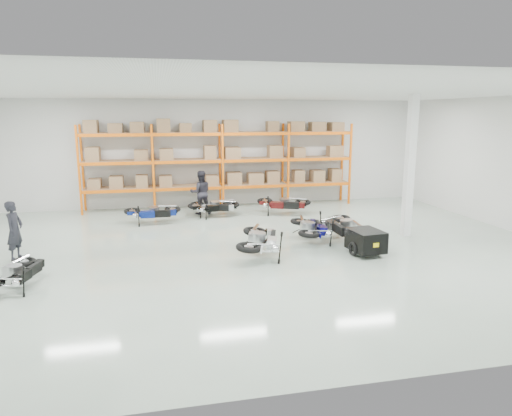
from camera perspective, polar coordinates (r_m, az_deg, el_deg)
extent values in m
plane|color=#A6B9A7|center=(13.39, -0.46, -5.22)|extent=(18.00, 18.00, 0.00)
plane|color=white|center=(12.84, -0.49, 14.39)|extent=(18.00, 18.00, 0.00)
plane|color=silver|center=(19.79, -4.60, 6.84)|extent=(18.00, 0.00, 18.00)
plane|color=silver|center=(6.34, 12.41, -3.51)|extent=(18.00, 0.00, 18.00)
cube|color=orange|center=(18.92, -21.26, 4.36)|extent=(0.08, 0.08, 3.50)
cube|color=orange|center=(19.80, -20.86, 4.67)|extent=(0.08, 0.08, 3.50)
cube|color=orange|center=(18.68, -12.73, 4.78)|extent=(0.08, 0.08, 3.50)
cube|color=orange|center=(19.57, -12.72, 5.08)|extent=(0.08, 0.08, 3.50)
cube|color=orange|center=(18.86, -4.17, 5.09)|extent=(0.08, 0.08, 3.50)
cube|color=orange|center=(19.74, -4.53, 5.38)|extent=(0.08, 0.08, 3.50)
cube|color=orange|center=(19.44, 4.07, 5.29)|extent=(0.08, 0.08, 3.50)
cube|color=orange|center=(20.30, 3.36, 5.56)|extent=(0.08, 0.08, 3.50)
cube|color=orange|center=(20.39, 11.68, 5.37)|extent=(0.08, 0.08, 3.50)
cube|color=orange|center=(21.22, 10.70, 5.64)|extent=(0.08, 0.08, 3.50)
cube|color=orange|center=(18.86, -16.87, 2.02)|extent=(2.70, 0.08, 0.12)
cube|color=orange|center=(19.75, -16.67, 2.44)|extent=(2.70, 0.08, 0.12)
cube|color=#9B7050|center=(19.30, -16.78, 2.44)|extent=(2.68, 0.88, 0.02)
cube|color=#9B7050|center=(19.26, -16.82, 3.11)|extent=(2.40, 0.70, 0.44)
cube|color=orange|center=(18.83, -8.36, 2.38)|extent=(2.70, 0.08, 0.12)
cube|color=orange|center=(19.72, -8.53, 2.78)|extent=(2.70, 0.08, 0.12)
cube|color=#9B7050|center=(19.26, -8.45, 2.79)|extent=(2.68, 0.88, 0.02)
cube|color=#9B7050|center=(19.23, -8.47, 3.47)|extent=(2.40, 0.70, 0.44)
cube|color=orange|center=(19.21, 0.01, 2.68)|extent=(2.70, 0.08, 0.12)
cube|color=orange|center=(20.08, -0.53, 3.07)|extent=(2.70, 0.08, 0.12)
cube|color=#9B7050|center=(19.64, -0.26, 3.08)|extent=(2.68, 0.88, 0.02)
cube|color=#9B7050|center=(19.60, -0.27, 3.75)|extent=(2.40, 0.70, 0.44)
cube|color=orange|center=(19.98, 7.90, 2.92)|extent=(2.70, 0.08, 0.12)
cube|color=orange|center=(20.82, 7.05, 3.29)|extent=(2.70, 0.08, 0.12)
cube|color=#9B7050|center=(20.39, 7.47, 3.30)|extent=(2.68, 0.88, 0.02)
cube|color=#9B7050|center=(20.36, 7.49, 3.94)|extent=(2.40, 0.70, 0.44)
cube|color=orange|center=(18.72, -17.07, 5.34)|extent=(2.70, 0.08, 0.12)
cube|color=orange|center=(19.61, -16.86, 5.61)|extent=(2.70, 0.08, 0.12)
cube|color=#9B7050|center=(19.16, -16.97, 5.68)|extent=(2.68, 0.88, 0.02)
cube|color=#9B7050|center=(19.14, -17.01, 6.37)|extent=(2.40, 0.70, 0.44)
cube|color=orange|center=(18.69, -8.45, 5.71)|extent=(2.70, 0.08, 0.12)
cube|color=orange|center=(19.58, -8.63, 5.97)|extent=(2.70, 0.08, 0.12)
cube|color=#9B7050|center=(19.13, -8.55, 6.05)|extent=(2.68, 0.88, 0.02)
cube|color=#9B7050|center=(19.11, -8.57, 6.73)|extent=(2.40, 0.70, 0.44)
cube|color=orange|center=(19.07, 0.01, 5.95)|extent=(2.70, 0.08, 0.12)
cube|color=orange|center=(19.95, -0.53, 6.20)|extent=(2.70, 0.08, 0.12)
cube|color=#9B7050|center=(19.50, -0.27, 6.28)|extent=(2.68, 0.88, 0.02)
cube|color=#9B7050|center=(19.48, -0.27, 6.95)|extent=(2.40, 0.70, 0.44)
cube|color=orange|center=(19.85, 7.98, 6.06)|extent=(2.70, 0.08, 0.12)
cube|color=orange|center=(20.69, 7.13, 6.30)|extent=(2.70, 0.08, 0.12)
cube|color=#9B7050|center=(20.26, 7.55, 6.38)|extent=(2.68, 0.88, 0.02)
cube|color=#9B7050|center=(20.24, 7.57, 7.03)|extent=(2.40, 0.70, 0.44)
cube|color=orange|center=(18.64, -17.27, 8.70)|extent=(2.70, 0.08, 0.12)
cube|color=orange|center=(19.54, -17.05, 8.82)|extent=(2.70, 0.08, 0.12)
cube|color=#9B7050|center=(19.09, -17.17, 8.97)|extent=(2.68, 0.88, 0.02)
cube|color=#9B7050|center=(19.08, -17.21, 9.66)|extent=(2.40, 0.70, 0.44)
cube|color=orange|center=(18.61, -8.56, 9.08)|extent=(2.70, 0.08, 0.12)
cube|color=orange|center=(19.51, -8.73, 9.18)|extent=(2.70, 0.08, 0.12)
cube|color=#9B7050|center=(19.06, -8.65, 9.34)|extent=(2.68, 0.88, 0.02)
cube|color=#9B7050|center=(19.05, -8.67, 10.03)|extent=(2.40, 0.70, 0.44)
cube|color=orange|center=(19.00, 0.01, 9.25)|extent=(2.70, 0.08, 0.12)
cube|color=orange|center=(19.88, -0.54, 9.35)|extent=(2.70, 0.08, 0.12)
cube|color=#9B7050|center=(19.43, -0.27, 9.51)|extent=(2.68, 0.88, 0.02)
cube|color=#9B7050|center=(19.43, -0.27, 10.19)|extent=(2.40, 0.70, 0.44)
cube|color=orange|center=(19.77, 8.07, 9.23)|extent=(2.70, 0.08, 0.12)
cube|color=orange|center=(20.62, 7.21, 9.35)|extent=(2.70, 0.08, 0.12)
cube|color=#9B7050|center=(20.19, 7.64, 9.49)|extent=(2.68, 0.88, 0.02)
cube|color=#9B7050|center=(20.19, 7.65, 10.14)|extent=(2.40, 0.70, 0.44)
cube|color=white|center=(15.29, 18.65, 4.89)|extent=(0.25, 0.25, 4.50)
cube|color=black|center=(13.15, 13.57, -3.95)|extent=(0.90, 1.09, 0.58)
cube|color=yellow|center=(12.71, 14.55, -4.54)|extent=(0.17, 0.04, 0.12)
torus|color=black|center=(13.04, 11.92, -4.97)|extent=(0.08, 0.40, 0.40)
torus|color=black|center=(13.38, 15.08, -4.70)|extent=(0.08, 0.40, 0.40)
cylinder|color=black|center=(13.74, 12.35, -3.00)|extent=(0.15, 0.95, 0.04)
imported|color=#21222A|center=(13.97, -27.94, -2.49)|extent=(0.52, 0.66, 1.61)
imported|color=#23212A|center=(18.13, -6.93, 1.95)|extent=(0.86, 0.67, 1.73)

